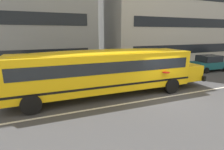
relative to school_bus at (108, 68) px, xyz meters
name	(u,v)px	position (x,y,z in m)	size (l,w,h in m)	color
ground_plane	(165,97)	(3.13, -1.79, -1.74)	(400.00, 400.00, 0.00)	#424244
sidewalk_far	(118,73)	(3.13, 5.43, -1.73)	(120.00, 3.00, 0.01)	gray
lane_centreline	(165,97)	(3.13, -1.79, -1.74)	(110.00, 0.16, 0.01)	silver
school_bus	(108,68)	(0.00, 0.00, 0.00)	(13.12, 3.19, 2.93)	yellow
parked_car_teal_near_corner	(209,63)	(12.42, 2.82, -0.89)	(3.96, 2.01, 1.64)	#195B66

